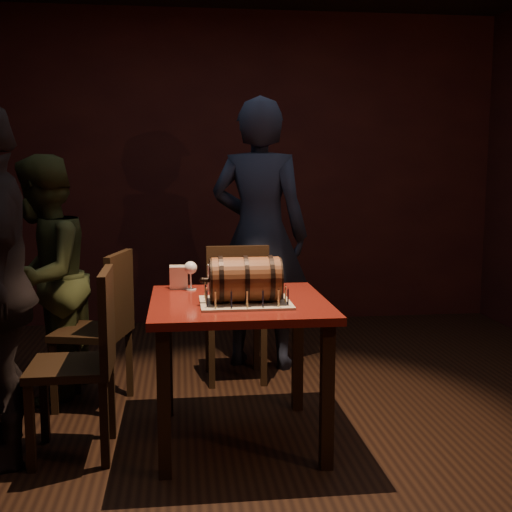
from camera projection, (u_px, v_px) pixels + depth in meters
name	position (u px, v px, depth m)	size (l,w,h in m)	color
room_shell	(258.00, 172.00, 3.35)	(5.04, 5.04, 2.80)	black
pub_table	(239.00, 321.00, 3.30)	(0.90, 0.90, 0.75)	#51110D
cake_board	(245.00, 303.00, 3.20)	(0.45, 0.35, 0.01)	#A29682
barrel_cake	(245.00, 279.00, 3.18)	(0.40, 0.24, 0.24)	brown
birthday_candles	(245.00, 293.00, 3.19)	(0.40, 0.30, 0.09)	#F0D98F
wine_glass_left	(191.00, 269.00, 3.53)	(0.07, 0.07, 0.16)	silver
wine_glass_mid	(219.00, 267.00, 3.60)	(0.07, 0.07, 0.16)	silver
wine_glass_right	(247.00, 268.00, 3.58)	(0.07, 0.07, 0.16)	silver
pint_of_ale	(214.00, 279.00, 3.50)	(0.07, 0.07, 0.15)	silver
menu_card	(179.00, 278.00, 3.56)	(0.10, 0.05, 0.13)	white
chair_back	(236.00, 306.00, 4.21)	(0.41, 0.41, 0.93)	black
chair_left_rear	(104.00, 321.00, 3.80)	(0.48, 0.48, 0.93)	black
chair_left_front	(87.00, 352.00, 3.15)	(0.40, 0.40, 0.93)	black
person_back	(259.00, 235.00, 4.53)	(0.69, 0.45, 1.90)	#1A2034
person_left_rear	(43.00, 278.00, 3.92)	(0.73, 0.57, 1.50)	#2F371B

